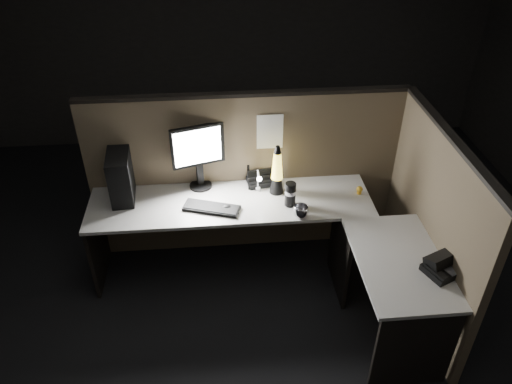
{
  "coord_description": "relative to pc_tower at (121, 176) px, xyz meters",
  "views": [
    {
      "loc": [
        -0.24,
        -2.67,
        3.13
      ],
      "look_at": [
        0.04,
        0.35,
        0.99
      ],
      "focal_mm": 35.0,
      "sensor_mm": 36.0,
      "label": 1
    }
  ],
  "objects": [
    {
      "name": "floor",
      "position": [
        1.02,
        -0.75,
        -0.93
      ],
      "size": [
        6.0,
        6.0,
        0.0
      ],
      "primitive_type": "plane",
      "color": "black",
      "rests_on": "ground"
    },
    {
      "name": "monitor",
      "position": [
        0.63,
        0.1,
        0.14
      ],
      "size": [
        0.43,
        0.19,
        0.57
      ],
      "rotation": [
        0.0,
        0.0,
        0.28
      ],
      "color": "black",
      "rests_on": "desk"
    },
    {
      "name": "organizer",
      "position": [
        1.14,
        0.11,
        -0.16
      ],
      "size": [
        0.26,
        0.23,
        0.17
      ],
      "rotation": [
        0.0,
        0.0,
        0.17
      ],
      "color": "black",
      "rests_on": "desk"
    },
    {
      "name": "partition_back",
      "position": [
        1.02,
        0.18,
        -0.18
      ],
      "size": [
        2.66,
        0.06,
        1.5
      ],
      "primitive_type": "cube",
      "color": "brown",
      "rests_on": "ground"
    },
    {
      "name": "desk_phone",
      "position": [
        2.25,
        -1.08,
        -0.15
      ],
      "size": [
        0.29,
        0.28,
        0.14
      ],
      "rotation": [
        0.0,
        0.0,
        0.42
      ],
      "color": "black",
      "rests_on": "desk"
    },
    {
      "name": "steel_mug",
      "position": [
        1.4,
        -0.4,
        -0.15
      ],
      "size": [
        0.15,
        0.15,
        0.1
      ],
      "primitive_type": "imported",
      "rotation": [
        0.0,
        0.0,
        -0.27
      ],
      "color": "#B5B4BB",
      "rests_on": "desk"
    },
    {
      "name": "partition_right",
      "position": [
        2.35,
        -0.65,
        -0.18
      ],
      "size": [
        0.06,
        1.66,
        1.5
      ],
      "primitive_type": "cube",
      "color": "brown",
      "rests_on": "ground"
    },
    {
      "name": "room_shell",
      "position": [
        1.02,
        -0.75,
        0.69
      ],
      "size": [
        6.0,
        6.0,
        6.0
      ],
      "color": "silver",
      "rests_on": "ground"
    },
    {
      "name": "pc_tower",
      "position": [
        0.0,
        0.0,
        0.0
      ],
      "size": [
        0.2,
        0.4,
        0.41
      ],
      "primitive_type": "cube",
      "rotation": [
        0.0,
        0.0,
        0.07
      ],
      "color": "black",
      "rests_on": "desk"
    },
    {
      "name": "pinned_paper",
      "position": [
        1.22,
        0.14,
        0.26
      ],
      "size": [
        0.21,
        0.0,
        0.31
      ],
      "primitive_type": "cube",
      "color": "white",
      "rests_on": "partition_back"
    },
    {
      "name": "desk",
      "position": [
        1.2,
        -0.5,
        -0.35
      ],
      "size": [
        2.6,
        1.6,
        0.73
      ],
      "color": "beige",
      "rests_on": "ground"
    },
    {
      "name": "mouse",
      "position": [
        0.83,
        -0.25,
        -0.19
      ],
      "size": [
        0.1,
        0.08,
        0.03
      ],
      "primitive_type": "ellipsoid",
      "rotation": [
        0.0,
        0.0,
        -0.17
      ],
      "color": "black",
      "rests_on": "desk"
    },
    {
      "name": "travel_mug",
      "position": [
        1.34,
        -0.24,
        -0.1
      ],
      "size": [
        0.09,
        0.09,
        0.21
      ],
      "primitive_type": "cylinder",
      "color": "black",
      "rests_on": "desk"
    },
    {
      "name": "lava_lamp",
      "position": [
        1.26,
        -0.05,
        -0.02
      ],
      "size": [
        0.12,
        0.12,
        0.44
      ],
      "color": "black",
      "rests_on": "desk"
    },
    {
      "name": "clip_lamp",
      "position": [
        1.1,
        -0.07,
        -0.08
      ],
      "size": [
        0.04,
        0.16,
        0.21
      ],
      "color": "silver",
      "rests_on": "desk"
    },
    {
      "name": "keyboard",
      "position": [
        0.71,
        -0.24,
        -0.19
      ],
      "size": [
        0.47,
        0.28,
        0.02
      ],
      "primitive_type": "cube",
      "rotation": [
        0.0,
        0.0,
        -0.32
      ],
      "color": "black",
      "rests_on": "desk"
    },
    {
      "name": "figurine",
      "position": [
        1.94,
        -0.14,
        -0.16
      ],
      "size": [
        0.05,
        0.05,
        0.05
      ],
      "primitive_type": "sphere",
      "color": "yellow",
      "rests_on": "desk"
    }
  ]
}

